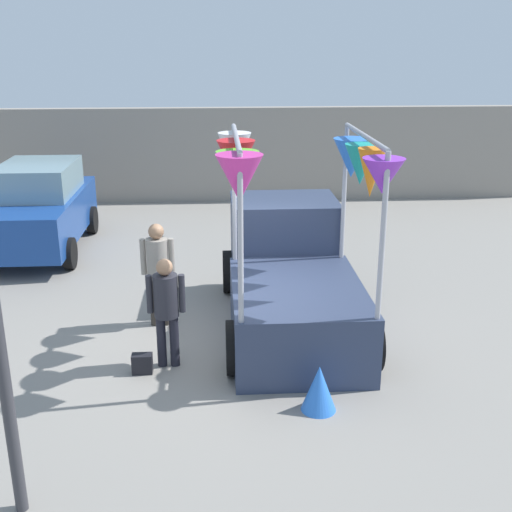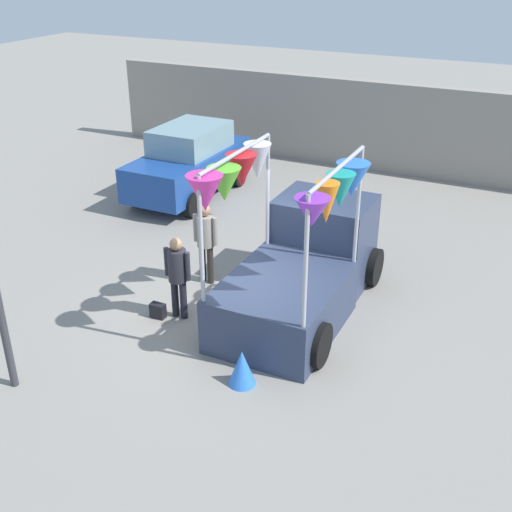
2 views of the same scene
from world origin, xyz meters
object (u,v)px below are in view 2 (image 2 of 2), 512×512
Objects in this scene: vendor_truck at (304,259)px; folded_kite_bundle_azure at (242,368)px; person_customer at (178,271)px; person_vendor at (205,236)px; handbag at (158,311)px; parked_car at (189,162)px.

vendor_truck reaches higher than folded_kite_bundle_azure.
person_customer is 1.41m from person_vendor.
person_vendor is at bearing 99.16° from person_customer.
person_customer is at bearing -143.15° from vendor_truck.
person_customer is (-1.86, -1.39, -0.01)m from vendor_truck.
person_vendor is 1.82m from handbag.
person_vendor is at bearing -179.85° from vendor_truck.
folded_kite_bundle_azure is at bearing -88.32° from vendor_truck.
folded_kite_bundle_azure is (2.16, -2.66, -0.72)m from person_vendor.
vendor_truck is 2.75m from folded_kite_bundle_azure.
vendor_truck is 2.47× the size of person_vendor.
person_vendor reaches higher than folded_kite_bundle_azure.
person_customer is (3.08, -5.47, 0.01)m from parked_car.
person_vendor is at bearing 85.44° from handbag.
parked_car reaches higher than handbag.
person_vendor is 6.04× the size of handbag.
handbag is (-0.35, -0.20, -0.81)m from person_customer.
parked_car is 2.52× the size of person_customer.
vendor_truck is 6.96× the size of folded_kite_bundle_azure.
vendor_truck is 2.08m from person_vendor.
parked_car is 4.99m from person_vendor.
vendor_truck is at bearing 35.80° from handbag.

